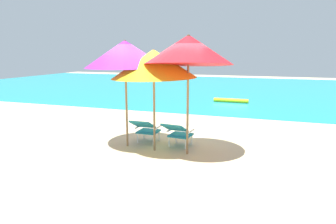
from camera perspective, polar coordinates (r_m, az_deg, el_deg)
ground_plane at (r=11.85m, az=6.04°, el=-0.29°), size 40.00×40.00×0.00m
ocean_band at (r=20.32m, az=11.81°, el=4.28°), size 40.00×18.00×0.01m
swim_buoy at (r=14.68m, az=11.57°, el=2.13°), size 1.60×0.18×0.18m
lounge_chair_left at (r=7.88m, az=-4.12°, el=-3.04°), size 0.56×0.88×0.68m
lounge_chair_right at (r=7.52m, az=1.85°, el=-3.71°), size 0.62×0.92×0.68m
beach_umbrella_left at (r=7.49m, az=-7.95°, el=10.63°), size 2.69×2.70×2.61m
beach_umbrella_center at (r=7.08m, az=-2.65°, el=8.92°), size 2.44×2.43×2.40m
beach_umbrella_right at (r=6.82m, az=3.80°, el=11.43°), size 2.36×2.39×2.77m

